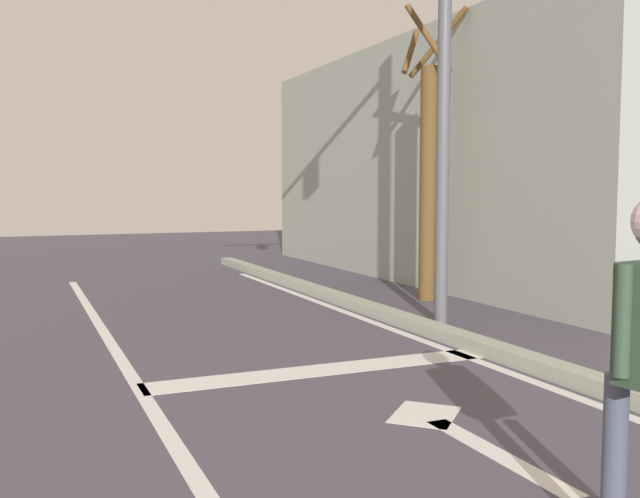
% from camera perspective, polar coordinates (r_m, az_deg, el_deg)
% --- Properties ---
extents(stop_bar, '(3.31, 0.40, 0.01)m').
position_cam_1_polar(stop_bar, '(6.60, 0.28, -9.69)').
color(stop_bar, silver).
rests_on(stop_bar, ground).
extents(lane_arrow_stem, '(0.16, 1.40, 0.01)m').
position_cam_1_polar(lane_arrow_stem, '(4.74, 14.04, -15.70)').
color(lane_arrow_stem, silver).
rests_on(lane_arrow_stem, ground).
extents(lane_arrow_head, '(0.71, 0.71, 0.01)m').
position_cam_1_polar(lane_arrow_head, '(5.40, 8.43, -13.03)').
color(lane_arrow_head, silver).
rests_on(lane_arrow_head, ground).
extents(roadside_tree, '(1.03, 1.07, 4.34)m').
position_cam_1_polar(roadside_tree, '(10.67, 8.69, 6.28)').
color(roadside_tree, brown).
rests_on(roadside_tree, ground).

